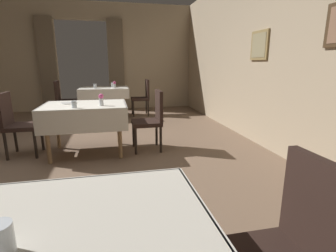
{
  "coord_description": "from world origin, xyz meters",
  "views": [
    {
      "loc": [
        0.77,
        -3.67,
        1.32
      ],
      "look_at": [
        1.62,
        0.24,
        0.34
      ],
      "focal_mm": 27.19,
      "sensor_mm": 36.0,
      "label": 1
    }
  ],
  "objects_px": {
    "chair_mid_left": "(16,121)",
    "glass_mid_b": "(74,104)",
    "chair_far_left": "(63,98)",
    "glass_far_b": "(95,86)",
    "flower_vase_mid": "(101,99)",
    "flower_vase_far": "(115,84)",
    "chair_near_right": "(291,250)",
    "dining_table_mid": "(85,112)",
    "chair_far_right": "(143,96)",
    "chair_mid_right": "(152,117)",
    "glass_far_c": "(113,85)",
    "dining_table_far": "(104,91)",
    "plate_mid_c": "(69,103)"
  },
  "relations": [
    {
      "from": "chair_mid_left",
      "to": "glass_mid_b",
      "type": "xyz_separation_m",
      "value": [
        0.88,
        -0.42,
        0.28
      ]
    },
    {
      "from": "chair_far_left",
      "to": "glass_far_b",
      "type": "height_order",
      "value": "chair_far_left"
    },
    {
      "from": "chair_far_left",
      "to": "glass_mid_b",
      "type": "bearing_deg",
      "value": -77.47
    },
    {
      "from": "chair_mid_left",
      "to": "flower_vase_mid",
      "type": "height_order",
      "value": "chair_mid_left"
    },
    {
      "from": "glass_mid_b",
      "to": "flower_vase_far",
      "type": "bearing_deg",
      "value": 78.27
    },
    {
      "from": "chair_near_right",
      "to": "glass_mid_b",
      "type": "bearing_deg",
      "value": 114.68
    },
    {
      "from": "dining_table_mid",
      "to": "glass_far_b",
      "type": "relative_size",
      "value": 11.31
    },
    {
      "from": "chair_far_right",
      "to": "flower_vase_mid",
      "type": "bearing_deg",
      "value": -107.61
    },
    {
      "from": "chair_far_right",
      "to": "chair_far_left",
      "type": "bearing_deg",
      "value": -178.41
    },
    {
      "from": "dining_table_mid",
      "to": "glass_mid_b",
      "type": "relative_size",
      "value": 12.72
    },
    {
      "from": "chair_mid_right",
      "to": "chair_near_right",
      "type": "bearing_deg",
      "value": -86.81
    },
    {
      "from": "flower_vase_mid",
      "to": "flower_vase_far",
      "type": "bearing_deg",
      "value": 85.17
    },
    {
      "from": "glass_far_c",
      "to": "dining_table_far",
      "type": "bearing_deg",
      "value": -172.61
    },
    {
      "from": "chair_near_right",
      "to": "glass_mid_b",
      "type": "relative_size",
      "value": 9.94
    },
    {
      "from": "chair_near_right",
      "to": "chair_far_left",
      "type": "xyz_separation_m",
      "value": [
        -1.92,
        5.73,
        0.0
      ]
    },
    {
      "from": "plate_mid_c",
      "to": "glass_far_b",
      "type": "height_order",
      "value": "glass_far_b"
    },
    {
      "from": "chair_far_right",
      "to": "flower_vase_mid",
      "type": "height_order",
      "value": "chair_far_right"
    },
    {
      "from": "chair_mid_left",
      "to": "chair_far_left",
      "type": "distance_m",
      "value": 2.6
    },
    {
      "from": "chair_far_right",
      "to": "glass_far_c",
      "type": "relative_size",
      "value": 7.93
    },
    {
      "from": "chair_far_left",
      "to": "chair_far_right",
      "type": "height_order",
      "value": "same"
    },
    {
      "from": "flower_vase_far",
      "to": "glass_far_c",
      "type": "bearing_deg",
      "value": 98.39
    },
    {
      "from": "glass_far_c",
      "to": "chair_near_right",
      "type": "bearing_deg",
      "value": -82.84
    },
    {
      "from": "chair_far_right",
      "to": "flower_vase_far",
      "type": "bearing_deg",
      "value": -155.31
    },
    {
      "from": "chair_far_right",
      "to": "flower_vase_mid",
      "type": "relative_size",
      "value": 5.54
    },
    {
      "from": "dining_table_mid",
      "to": "chair_far_right",
      "type": "distance_m",
      "value": 3.0
    },
    {
      "from": "dining_table_far",
      "to": "glass_far_c",
      "type": "relative_size",
      "value": 10.1
    },
    {
      "from": "flower_vase_far",
      "to": "glass_far_b",
      "type": "distance_m",
      "value": 0.47
    },
    {
      "from": "chair_far_left",
      "to": "flower_vase_far",
      "type": "height_order",
      "value": "chair_far_left"
    },
    {
      "from": "dining_table_far",
      "to": "chair_far_right",
      "type": "relative_size",
      "value": 1.27
    },
    {
      "from": "chair_mid_right",
      "to": "dining_table_far",
      "type": "bearing_deg",
      "value": 105.82
    },
    {
      "from": "plate_mid_c",
      "to": "flower_vase_far",
      "type": "distance_m",
      "value": 2.41
    },
    {
      "from": "chair_mid_right",
      "to": "glass_far_c",
      "type": "relative_size",
      "value": 7.93
    },
    {
      "from": "chair_near_right",
      "to": "glass_far_b",
      "type": "relative_size",
      "value": 8.85
    },
    {
      "from": "chair_far_left",
      "to": "flower_vase_far",
      "type": "relative_size",
      "value": 5.51
    },
    {
      "from": "chair_far_left",
      "to": "chair_near_right",
      "type": "bearing_deg",
      "value": -71.49
    },
    {
      "from": "chair_mid_left",
      "to": "chair_far_right",
      "type": "xyz_separation_m",
      "value": [
        2.16,
        2.65,
        0.0
      ]
    },
    {
      "from": "flower_vase_mid",
      "to": "flower_vase_far",
      "type": "distance_m",
      "value": 2.63
    },
    {
      "from": "dining_table_far",
      "to": "glass_mid_b",
      "type": "bearing_deg",
      "value": -95.82
    },
    {
      "from": "plate_mid_c",
      "to": "glass_far_c",
      "type": "distance_m",
      "value": 2.68
    },
    {
      "from": "dining_table_far",
      "to": "glass_mid_b",
      "type": "height_order",
      "value": "glass_mid_b"
    },
    {
      "from": "chair_mid_right",
      "to": "chair_far_left",
      "type": "xyz_separation_m",
      "value": [
        -1.75,
        2.74,
        0.0
      ]
    },
    {
      "from": "glass_far_c",
      "to": "dining_table_mid",
      "type": "bearing_deg",
      "value": -98.81
    },
    {
      "from": "chair_mid_right",
      "to": "glass_far_b",
      "type": "height_order",
      "value": "chair_mid_right"
    },
    {
      "from": "chair_mid_right",
      "to": "glass_mid_b",
      "type": "height_order",
      "value": "chair_mid_right"
    },
    {
      "from": "chair_mid_right",
      "to": "flower_vase_mid",
      "type": "xyz_separation_m",
      "value": [
        -0.73,
        -0.16,
        0.33
      ]
    },
    {
      "from": "dining_table_mid",
      "to": "chair_mid_left",
      "type": "distance_m",
      "value": 0.99
    },
    {
      "from": "plate_mid_c",
      "to": "glass_far_b",
      "type": "relative_size",
      "value": 2.22
    },
    {
      "from": "dining_table_mid",
      "to": "flower_vase_far",
      "type": "distance_m",
      "value": 2.48
    },
    {
      "from": "flower_vase_mid",
      "to": "glass_mid_b",
      "type": "height_order",
      "value": "flower_vase_mid"
    },
    {
      "from": "chair_mid_left",
      "to": "flower_vase_mid",
      "type": "distance_m",
      "value": 1.3
    }
  ]
}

